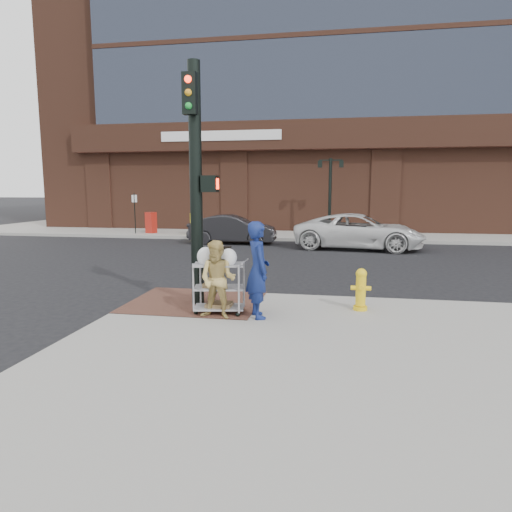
% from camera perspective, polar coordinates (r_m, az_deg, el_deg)
% --- Properties ---
extents(ground, '(220.00, 220.00, 0.00)m').
position_cam_1_polar(ground, '(9.14, -5.70, -8.16)').
color(ground, black).
rests_on(ground, ground).
extents(sidewalk_far, '(65.00, 36.00, 0.15)m').
position_cam_1_polar(sidewalk_far, '(41.74, 24.15, 4.26)').
color(sidewalk_far, gray).
rests_on(sidewalk_far, ground).
extents(brick_curb_ramp, '(2.80, 2.40, 0.01)m').
position_cam_1_polar(brick_curb_ramp, '(10.10, -7.61, -5.67)').
color(brick_curb_ramp, '#4B2D23').
rests_on(brick_curb_ramp, sidewalk_near).
extents(bank_building, '(42.00, 26.00, 28.00)m').
position_cam_1_polar(bank_building, '(41.16, 14.65, 24.50)').
color(bank_building, brown).
rests_on(bank_building, sidewalk_far).
extents(lamp_post, '(1.32, 0.22, 4.00)m').
position_cam_1_polar(lamp_post, '(24.42, 9.24, 8.39)').
color(lamp_post, black).
rests_on(lamp_post, sidewalk_far).
extents(parking_sign, '(0.05, 0.05, 2.20)m').
position_cam_1_polar(parking_sign, '(25.88, -14.91, 5.18)').
color(parking_sign, black).
rests_on(parking_sign, sidewalk_far).
extents(traffic_signal_pole, '(0.61, 0.51, 5.00)m').
position_cam_1_polar(traffic_signal_pole, '(9.64, -7.45, 9.71)').
color(traffic_signal_pole, black).
rests_on(traffic_signal_pole, sidewalk_near).
extents(woman_blue, '(0.68, 0.80, 1.85)m').
position_cam_1_polar(woman_blue, '(8.66, 0.24, -1.74)').
color(woman_blue, navy).
rests_on(woman_blue, sidewalk_near).
extents(pedestrian_tan, '(0.78, 0.64, 1.49)m').
position_cam_1_polar(pedestrian_tan, '(8.65, -4.79, -2.98)').
color(pedestrian_tan, tan).
rests_on(pedestrian_tan, sidewalk_near).
extents(sedan_dark, '(4.17, 1.58, 1.36)m').
position_cam_1_polar(sedan_dark, '(21.67, -2.95, 3.35)').
color(sedan_dark, black).
rests_on(sedan_dark, ground).
extents(minivan_white, '(5.75, 3.19, 1.52)m').
position_cam_1_polar(minivan_white, '(20.19, 12.75, 3.01)').
color(minivan_white, silver).
rests_on(minivan_white, ground).
extents(utility_cart, '(1.05, 0.71, 1.34)m').
position_cam_1_polar(utility_cart, '(9.04, -4.65, -3.37)').
color(utility_cart, gray).
rests_on(utility_cart, sidewalk_near).
extents(fire_hydrant, '(0.40, 0.28, 0.86)m').
position_cam_1_polar(fire_hydrant, '(9.51, 12.97, -4.02)').
color(fire_hydrant, yellow).
rests_on(fire_hydrant, sidewalk_near).
extents(newsbox_red, '(0.60, 0.58, 1.15)m').
position_cam_1_polar(newsbox_red, '(25.90, -12.99, 4.09)').
color(newsbox_red, '#AA1D13').
rests_on(newsbox_red, sidewalk_far).
extents(newsbox_yellow, '(0.59, 0.56, 1.14)m').
position_cam_1_polar(newsbox_yellow, '(24.64, -7.67, 4.01)').
color(newsbox_yellow, yellow).
rests_on(newsbox_yellow, sidewalk_far).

